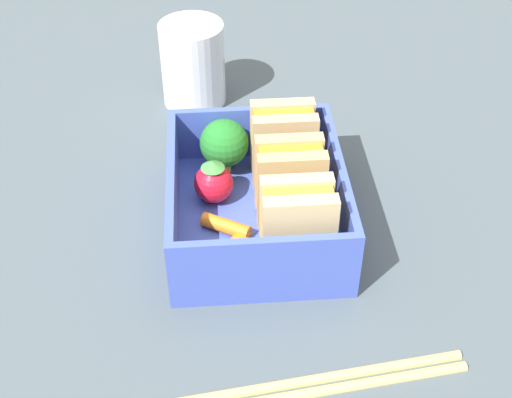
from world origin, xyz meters
The scene contains 12 objects.
ground_plane centered at (0.00, 0.00, -1.00)cm, with size 120.00×120.00×2.00cm, color #455058.
bento_tray centered at (0.00, 0.00, 0.60)cm, with size 15.94×13.04×1.20cm, color #4258C6.
bento_rim centered at (0.00, 0.00, 3.50)cm, with size 15.94×13.04×4.60cm.
sandwich_left centered at (-4.71, 2.53, 4.34)cm, with size 3.35×5.06×6.27cm.
sandwich_center_left centered at (0.00, 2.53, 4.34)cm, with size 3.35×5.06×6.27cm.
sandwich_center centered at (4.71, 2.53, 4.34)cm, with size 3.35×5.06×6.27cm.
broccoli_floret centered at (-5.53, -2.14, 3.95)cm, with size 3.93×3.93×4.76cm.
strawberry_far_left centered at (-2.04, -3.14, 2.86)cm, with size 3.09×3.09×3.69cm.
carrot_stick_far_left centered at (1.80, -2.38, 1.75)cm, with size 1.09×1.09×3.80cm, color orange.
carrot_stick_left centered at (5.34, -2.27, 1.93)cm, with size 1.45×1.45×3.78cm, color orange.
chopstick_pair centered at (15.02, 2.44, 0.35)cm, with size 3.99×19.92×0.70cm.
drinking_glass centered at (-18.30, -4.52, 3.95)cm, with size 5.98×5.98×7.91cm, color white.
Camera 1 is at (40.60, -3.10, 37.86)cm, focal length 50.00 mm.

